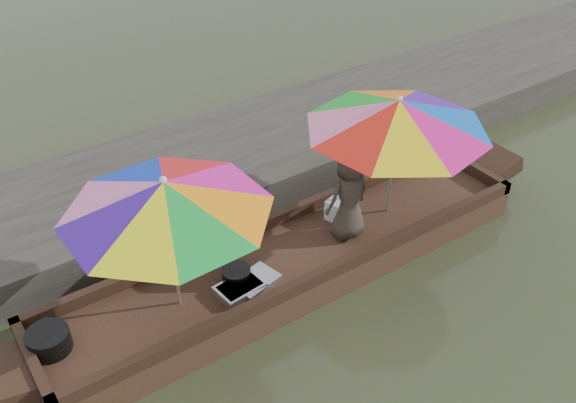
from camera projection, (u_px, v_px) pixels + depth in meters
water at (293, 276)px, 7.44m from camera, size 80.00×80.00×0.00m
dock at (201, 172)px, 8.77m from camera, size 22.00×2.20×0.50m
boat_hull at (293, 264)px, 7.33m from camera, size 5.90×1.20×0.35m
cooking_pot at (49, 341)px, 6.02m from camera, size 0.41×0.41×0.21m
tray_crayfish at (240, 288)px, 6.69m from camera, size 0.52×0.39×0.09m
tray_scallop at (255, 281)px, 6.80m from camera, size 0.55×0.44×0.06m
charcoal_grill at (236, 275)px, 6.82m from camera, size 0.30×0.30×0.14m
supply_bag at (338, 208)px, 7.70m from camera, size 0.33×0.29×0.26m
vendor at (349, 195)px, 7.18m from camera, size 0.55×0.36×1.11m
umbrella_bow at (172, 245)px, 6.13m from camera, size 2.60×2.60×1.55m
umbrella_stern at (393, 157)px, 7.43m from camera, size 2.50×2.50×1.55m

